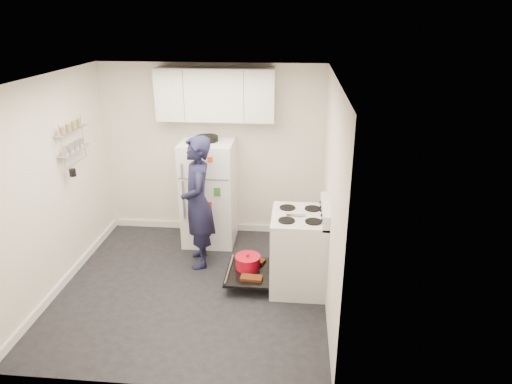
# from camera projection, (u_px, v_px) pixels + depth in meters

# --- Properties ---
(room) EXTENTS (3.21, 3.21, 2.51)m
(room) POSITION_uv_depth(u_px,v_px,m) (186.00, 194.00, 5.18)
(room) COLOR black
(room) RESTS_ON ground
(electric_range) EXTENTS (0.66, 0.76, 1.10)m
(electric_range) POSITION_uv_depth(u_px,v_px,m) (298.00, 251.00, 5.46)
(electric_range) COLOR silver
(electric_range) RESTS_ON ground
(open_oven_door) EXTENTS (0.55, 0.70, 0.24)m
(open_oven_door) POSITION_uv_depth(u_px,v_px,m) (248.00, 267.00, 5.65)
(open_oven_door) COLOR black
(open_oven_door) RESTS_ON ground
(refrigerator) EXTENTS (0.72, 0.74, 1.57)m
(refrigerator) POSITION_uv_depth(u_px,v_px,m) (209.00, 192.00, 6.47)
(refrigerator) COLOR white
(refrigerator) RESTS_ON ground
(upper_cabinets) EXTENTS (1.60, 0.33, 0.70)m
(upper_cabinets) POSITION_uv_depth(u_px,v_px,m) (216.00, 94.00, 6.13)
(upper_cabinets) COLOR silver
(upper_cabinets) RESTS_ON room
(wall_shelf_rack) EXTENTS (0.14, 0.60, 0.61)m
(wall_shelf_rack) POSITION_uv_depth(u_px,v_px,m) (72.00, 141.00, 5.56)
(wall_shelf_rack) COLOR #B2B2B7
(wall_shelf_rack) RESTS_ON room
(person) EXTENTS (0.57, 0.72, 1.74)m
(person) POSITION_uv_depth(u_px,v_px,m) (198.00, 203.00, 5.81)
(person) COLOR #161732
(person) RESTS_ON ground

